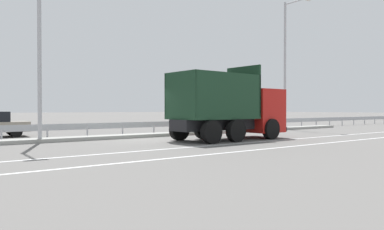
# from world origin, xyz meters

# --- Properties ---
(ground_plane) EXTENTS (320.00, 320.00, 0.00)m
(ground_plane) POSITION_xyz_m (0.00, 0.00, 0.00)
(ground_plane) COLOR #605E5B
(lane_strip_0) EXTENTS (66.74, 0.16, 0.01)m
(lane_strip_0) POSITION_xyz_m (3.06, -4.08, 0.00)
(lane_strip_0) COLOR silver
(lane_strip_0) RESTS_ON ground_plane
(lane_strip_1) EXTENTS (66.74, 0.16, 0.01)m
(lane_strip_1) POSITION_xyz_m (3.06, -6.38, 0.00)
(lane_strip_1) COLOR silver
(lane_strip_1) RESTS_ON ground_plane
(median_island) EXTENTS (36.71, 1.10, 0.18)m
(median_island) POSITION_xyz_m (0.00, 1.84, 0.09)
(median_island) COLOR gray
(median_island) RESTS_ON ground_plane
(median_guardrail) EXTENTS (66.74, 0.09, 0.78)m
(median_guardrail) POSITION_xyz_m (-0.00, 3.11, 0.57)
(median_guardrail) COLOR #9EA0A5
(median_guardrail) RESTS_ON ground_plane
(dump_truck) EXTENTS (6.40, 2.77, 3.73)m
(dump_truck) POSITION_xyz_m (3.87, -2.26, 1.33)
(dump_truck) COLOR red
(dump_truck) RESTS_ON ground_plane
(median_road_sign) EXTENTS (0.79, 0.16, 2.30)m
(median_road_sign) POSITION_xyz_m (9.06, 1.84, 1.23)
(median_road_sign) COLOR white
(median_road_sign) RESTS_ON ground_plane
(street_lamp_1) EXTENTS (0.71, 2.23, 9.74)m
(street_lamp_1) POSITION_xyz_m (-4.88, 1.55, 5.36)
(street_lamp_1) COLOR #ADADB2
(street_lamp_1) RESTS_ON ground_plane
(street_lamp_2) EXTENTS (0.71, 2.15, 9.52)m
(street_lamp_2) POSITION_xyz_m (12.92, 1.85, 5.24)
(street_lamp_2) COLOR #ADADB2
(street_lamp_2) RESTS_ON ground_plane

